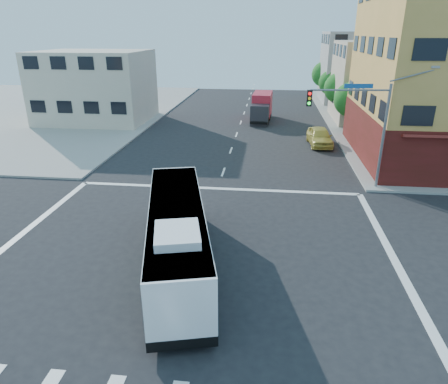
# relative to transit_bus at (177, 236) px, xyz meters

# --- Properties ---
(ground) EXTENTS (120.00, 120.00, 0.00)m
(ground) POSITION_rel_transit_bus_xyz_m (0.50, 0.41, -1.60)
(ground) COLOR black
(ground) RESTS_ON ground
(building_east_near) EXTENTS (12.06, 10.06, 9.00)m
(building_east_near) POSITION_rel_transit_bus_xyz_m (17.48, 34.39, 2.90)
(building_east_near) COLOR #BAA78E
(building_east_near) RESTS_ON ground
(building_east_far) EXTENTS (12.06, 10.06, 10.00)m
(building_east_far) POSITION_rel_transit_bus_xyz_m (17.48, 48.39, 3.40)
(building_east_far) COLOR #9D9D98
(building_east_far) RESTS_ON ground
(building_west) EXTENTS (12.06, 10.06, 8.00)m
(building_west) POSITION_rel_transit_bus_xyz_m (-16.52, 30.39, 2.40)
(building_west) COLOR beige
(building_west) RESTS_ON ground
(signal_mast_ne) EXTENTS (7.91, 1.13, 8.07)m
(signal_mast_ne) POSITION_rel_transit_bus_xyz_m (9.58, 11.03, 3.38)
(signal_mast_ne) COLOR slate
(signal_mast_ne) RESTS_ON ground
(street_tree_a) EXTENTS (3.60, 3.60, 5.53)m
(street_tree_a) POSITION_rel_transit_bus_xyz_m (12.40, 28.33, 1.98)
(street_tree_a) COLOR #392815
(street_tree_a) RESTS_ON ground
(street_tree_b) EXTENTS (3.80, 3.80, 5.79)m
(street_tree_b) POSITION_rel_transit_bus_xyz_m (12.40, 36.33, 2.15)
(street_tree_b) COLOR #392815
(street_tree_b) RESTS_ON ground
(street_tree_c) EXTENTS (3.40, 3.40, 5.29)m
(street_tree_c) POSITION_rel_transit_bus_xyz_m (12.40, 44.33, 1.86)
(street_tree_c) COLOR #392815
(street_tree_c) RESTS_ON ground
(street_tree_d) EXTENTS (4.00, 4.00, 6.03)m
(street_tree_d) POSITION_rel_transit_bus_xyz_m (12.40, 52.33, 2.28)
(street_tree_d) COLOR #392815
(street_tree_d) RESTS_ON ground
(transit_bus) EXTENTS (4.97, 11.32, 3.28)m
(transit_bus) POSITION_rel_transit_bus_xyz_m (0.00, 0.00, 0.00)
(transit_bus) COLOR black
(transit_bus) RESTS_ON ground
(box_truck) EXTENTS (2.45, 7.20, 3.20)m
(box_truck) POSITION_rel_transit_bus_xyz_m (2.87, 32.75, -0.05)
(box_truck) COLOR #27272C
(box_truck) RESTS_ON ground
(parked_car) EXTENTS (2.32, 5.05, 1.68)m
(parked_car) POSITION_rel_transit_bus_xyz_m (8.62, 22.16, -0.76)
(parked_car) COLOR gold
(parked_car) RESTS_ON ground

